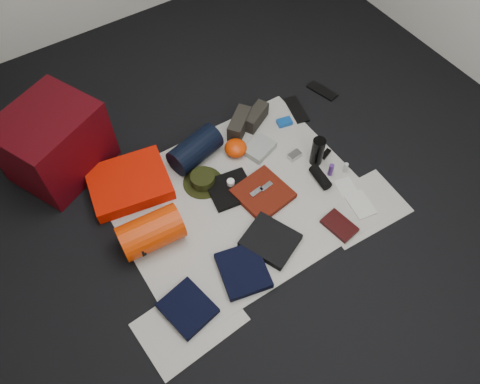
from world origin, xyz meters
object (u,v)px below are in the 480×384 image
sleeping_pad (129,183)px  stuff_sack (151,232)px  compact_camera (294,155)px  water_bottle (317,151)px  navy_duffel (195,149)px  paperback_book (339,226)px  red_cabinet (54,143)px

sleeping_pad → stuff_sack: (-0.06, -0.46, 0.07)m
stuff_sack → compact_camera: stuff_sack is taller
stuff_sack → water_bottle: stuff_sack is taller
navy_duffel → water_bottle: 0.86m
sleeping_pad → paperback_book: 1.44m
red_cabinet → navy_duffel: bearing=-53.9°
compact_camera → paperback_book: bearing=-105.2°
navy_duffel → compact_camera: navy_duffel is taller
red_cabinet → navy_duffel: 0.94m
water_bottle → paperback_book: water_bottle is taller
compact_camera → paperback_book: 0.63m
red_cabinet → stuff_sack: size_ratio=1.55×
red_cabinet → stuff_sack: 0.93m
sleeping_pad → water_bottle: bearing=-23.4°
water_bottle → compact_camera: size_ratio=2.37×
compact_camera → paperback_book: (-0.10, -0.62, -0.00)m
water_bottle → navy_duffel: bearing=144.8°
navy_duffel → paperback_book: bearing=-77.4°
water_bottle → compact_camera: 0.18m
stuff_sack → water_bottle: 1.27m
red_cabinet → navy_duffel: (0.81, -0.45, -0.15)m
stuff_sack → water_bottle: (1.26, -0.06, -0.00)m
water_bottle → paperback_book: size_ratio=1.04×
navy_duffel → compact_camera: size_ratio=3.95×
red_cabinet → compact_camera: 1.65m
water_bottle → paperback_book: bearing=-112.0°
water_bottle → paperback_book: 0.56m
sleeping_pad → compact_camera: bearing=-20.2°
red_cabinet → navy_duffel: red_cabinet is taller
water_bottle → red_cabinet: bearing=148.0°
navy_duffel → compact_camera: (0.60, -0.38, -0.08)m
navy_duffel → paperback_book: size_ratio=1.73×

